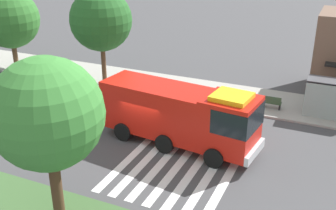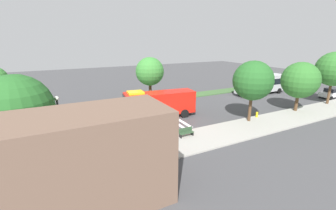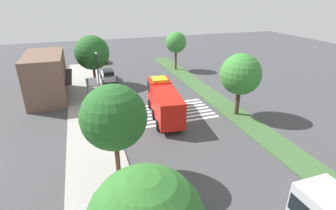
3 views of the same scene
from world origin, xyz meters
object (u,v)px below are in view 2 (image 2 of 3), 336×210
(street_lamp, at_px, (60,122))
(sidewalk_tree_far_west, at_px, (334,69))
(parked_car_mid, at_px, (6,153))
(transit_bus, at_px, (261,83))
(bench_near_shelter, at_px, (155,139))
(bench_west_of_shelter, at_px, (186,132))
(fire_truck, at_px, (157,103))
(parked_car_west, at_px, (331,93))
(sidewalk_tree_far_east, at_px, (17,110))
(fire_hydrant, at_px, (257,115))
(median_tree_far_west, at_px, (150,72))
(sidewalk_tree_west, at_px, (300,80))
(sidewalk_tree_center, at_px, (253,81))
(bus_stop_shelter, at_px, (113,134))

(street_lamp, xyz_separation_m, sidewalk_tree_far_west, (-37.96, 0.40, 2.18))
(parked_car_mid, bearing_deg, transit_bus, -168.88)
(bench_near_shelter, height_order, bench_west_of_shelter, same)
(fire_truck, height_order, parked_car_west, fire_truck)
(sidewalk_tree_far_east, bearing_deg, fire_hydrant, -178.88)
(fire_hydrant, bearing_deg, median_tree_far_west, -58.01)
(parked_car_west, xyz_separation_m, sidewalk_tree_west, (13.02, 2.20, 3.62))
(parked_car_west, bearing_deg, transit_bus, -39.04)
(transit_bus, height_order, sidewalk_tree_center, sidewalk_tree_center)
(transit_bus, distance_m, bus_stop_shelter, 31.94)
(fire_hydrant, bearing_deg, sidewalk_tree_center, 14.57)
(median_tree_far_west, bearing_deg, street_lamp, 45.78)
(sidewalk_tree_far_east, xyz_separation_m, fire_hydrant, (-25.60, -0.50, -4.49))
(fire_truck, relative_size, sidewalk_tree_far_east, 1.29)
(bench_west_of_shelter, xyz_separation_m, sidewalk_tree_far_west, (-26.39, -0.41, 4.99))
(street_lamp, bearing_deg, parked_car_mid, -22.62)
(parked_car_mid, height_order, median_tree_far_west, median_tree_far_west)
(transit_bus, relative_size, median_tree_far_west, 1.51)
(sidewalk_tree_far_west, height_order, sidewalk_tree_west, sidewalk_tree_far_west)
(parked_car_mid, bearing_deg, sidewalk_tree_far_west, 176.83)
(bus_stop_shelter, bearing_deg, bench_near_shelter, 179.86)
(bench_near_shelter, height_order, sidewalk_tree_far_east, sidewalk_tree_far_east)
(bench_west_of_shelter, bearing_deg, bench_near_shelter, 0.00)
(bench_west_of_shelter, xyz_separation_m, fire_hydrant, (-11.37, -0.91, -0.10))
(parked_car_west, bearing_deg, bench_west_of_shelter, 6.70)
(parked_car_mid, bearing_deg, fire_hydrant, 176.24)
(bus_stop_shelter, relative_size, sidewalk_tree_center, 0.47)
(parked_car_mid, distance_m, sidewalk_tree_far_west, 42.60)
(parked_car_mid, bearing_deg, street_lamp, 157.19)
(bus_stop_shelter, relative_size, fire_hydrant, 5.00)
(sidewalk_tree_far_east, bearing_deg, sidewalk_tree_west, 180.00)
(sidewalk_tree_far_west, relative_size, sidewalk_tree_west, 1.17)
(fire_hydrant, bearing_deg, bench_west_of_shelter, 4.59)
(parked_car_mid, bearing_deg, fire_truck, -164.43)
(parked_car_west, xyz_separation_m, street_lamp, (43.13, 1.80, 2.51))
(fire_truck, xyz_separation_m, sidewalk_tree_far_west, (-26.43, 6.67, 3.57))
(bench_near_shelter, relative_size, bench_west_of_shelter, 1.00)
(transit_bus, distance_m, median_tree_far_west, 21.01)
(street_lamp, relative_size, sidewalk_tree_far_east, 0.73)
(bench_west_of_shelter, bearing_deg, fire_hydrant, -175.41)
(bench_west_of_shelter, height_order, sidewalk_tree_far_west, sidewalk_tree_far_west)
(bench_west_of_shelter, bearing_deg, sidewalk_tree_far_east, -1.66)
(bench_west_of_shelter, bearing_deg, transit_bus, -155.52)
(bench_near_shelter, relative_size, median_tree_far_west, 0.23)
(sidewalk_tree_center, bearing_deg, transit_bus, -143.17)
(sidewalk_tree_far_east, bearing_deg, bench_west_of_shelter, 178.34)
(sidewalk_tree_west, height_order, fire_hydrant, sidewalk_tree_west)
(sidewalk_tree_far_west, xyz_separation_m, median_tree_far_west, (23.95, -14.79, -0.67))
(fire_truck, xyz_separation_m, street_lamp, (11.53, 6.27, 1.39))
(fire_truck, distance_m, bus_stop_shelter, 10.31)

